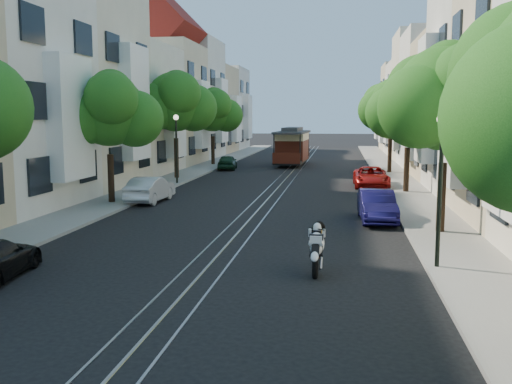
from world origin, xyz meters
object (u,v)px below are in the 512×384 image
at_px(tree_e_b, 447,100).
at_px(cable_car, 292,145).
at_px(parked_car_w_far, 227,162).
at_px(sportbike_rider, 317,245).
at_px(tree_w_d, 213,111).
at_px(parked_car_w_mid, 150,189).
at_px(tree_w_b, 110,112).
at_px(lamp_east, 441,167).
at_px(parked_car_e_far, 371,177).
at_px(tree_e_c, 410,109).
at_px(parked_car_e_mid, 377,206).
at_px(tree_e_d, 392,107).
at_px(lamp_west, 176,139).
at_px(tree_w_c, 176,103).

xyz_separation_m(tree_e_b, cable_car, (-7.76, 28.32, -2.98)).
bearing_deg(tree_e_b, parked_car_w_far, 118.01).
bearing_deg(sportbike_rider, parked_car_w_far, 106.86).
bearing_deg(tree_w_d, parked_car_w_mid, -85.81).
relative_size(tree_w_b, lamp_east, 1.51).
distance_m(lamp_east, parked_car_e_far, 18.78).
distance_m(sportbike_rider, parked_car_w_far, 30.29).
bearing_deg(tree_e_c, tree_w_d, 131.99).
distance_m(parked_car_e_mid, parked_car_w_far, 23.56).
height_order(tree_w_b, cable_car, tree_w_b).
height_order(tree_w_d, parked_car_e_far, tree_w_d).
bearing_deg(tree_e_b, lamp_east, -100.93).
relative_size(tree_e_d, parked_car_e_mid, 1.80).
bearing_deg(tree_e_d, tree_e_c, -90.00).
relative_size(tree_e_c, tree_w_b, 1.04).
relative_size(tree_e_c, lamp_east, 1.57).
distance_m(tree_w_b, parked_car_w_mid, 4.19).
bearing_deg(tree_e_b, parked_car_e_far, 97.49).
relative_size(sportbike_rider, parked_car_w_far, 0.54).
relative_size(tree_w_d, lamp_east, 1.57).
xyz_separation_m(lamp_east, parked_car_w_mid, (-11.90, 10.98, -2.22)).
distance_m(lamp_west, parked_car_e_mid, 15.81).
bearing_deg(lamp_east, tree_e_c, 86.56).
relative_size(parked_car_e_far, parked_car_w_mid, 1.14).
xyz_separation_m(tree_e_c, parked_car_w_far, (-12.49, 12.49, -4.02)).
distance_m(lamp_east, parked_car_e_mid, 7.72).
height_order(tree_w_b, lamp_east, tree_w_b).
relative_size(sportbike_rider, parked_car_w_mid, 0.48).
relative_size(tree_e_c, lamp_west, 1.57).
xyz_separation_m(tree_e_b, tree_e_d, (0.00, 22.00, 0.13)).
height_order(tree_e_c, lamp_west, tree_e_c).
distance_m(tree_e_c, cable_car, 19.19).
xyz_separation_m(lamp_west, parked_car_w_far, (1.07, 10.46, -2.26)).
xyz_separation_m(tree_w_c, parked_car_e_mid, (12.26, -13.67, -4.44)).
relative_size(tree_e_b, parked_car_e_far, 1.54).
bearing_deg(tree_w_c, parked_car_e_mid, -48.12).
relative_size(tree_w_c, parked_car_w_far, 2.08).
distance_m(tree_e_c, lamp_west, 13.82).
bearing_deg(parked_car_e_mid, tree_w_b, 164.79).
xyz_separation_m(tree_w_c, parked_car_w_mid, (1.54, -10.00, -4.44)).
xyz_separation_m(tree_e_c, tree_e_d, (0.00, 11.00, 0.27)).
height_order(parked_car_w_mid, parked_car_w_far, parked_car_w_mid).
height_order(cable_car, parked_car_w_far, cable_car).
bearing_deg(lamp_west, tree_w_c, 105.75).
bearing_deg(lamp_east, tree_e_b, 79.07).
bearing_deg(parked_car_e_far, tree_w_b, -146.51).
distance_m(tree_e_c, parked_car_w_far, 18.11).
bearing_deg(lamp_east, parked_car_e_far, 92.56).
height_order(tree_w_b, parked_car_e_far, tree_w_b).
bearing_deg(tree_w_b, tree_e_d, 49.73).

